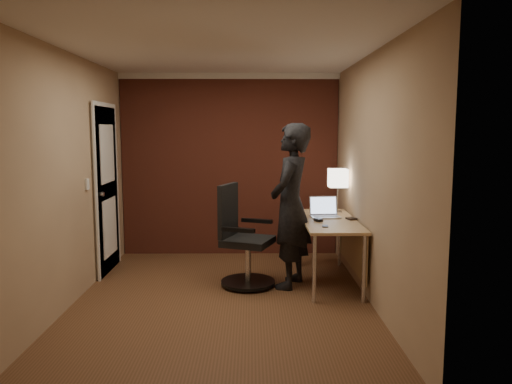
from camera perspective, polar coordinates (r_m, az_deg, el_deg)
room at (r=6.52m, az=-5.57°, el=3.85°), size 4.00×4.00×4.00m
desk at (r=5.74m, az=9.07°, el=-4.37°), size 0.60×1.50×0.73m
desk_lamp at (r=6.15m, az=9.34°, el=1.52°), size 0.22×0.22×0.54m
laptop at (r=5.87m, az=7.82°, el=-2.18°), size 0.35×0.29×0.23m
mouse at (r=5.57m, az=7.13°, el=-3.18°), size 0.10×0.12×0.03m
phone at (r=5.29m, az=7.91°, el=-3.87°), size 0.07×0.12×0.01m
wallet at (r=5.73m, az=10.84°, el=-3.01°), size 0.12×0.13×0.02m
office_chair at (r=5.58m, az=-1.61°, el=-5.76°), size 0.65×0.71×1.11m
person at (r=5.50m, az=3.97°, el=-1.60°), size 0.64×0.77×1.81m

